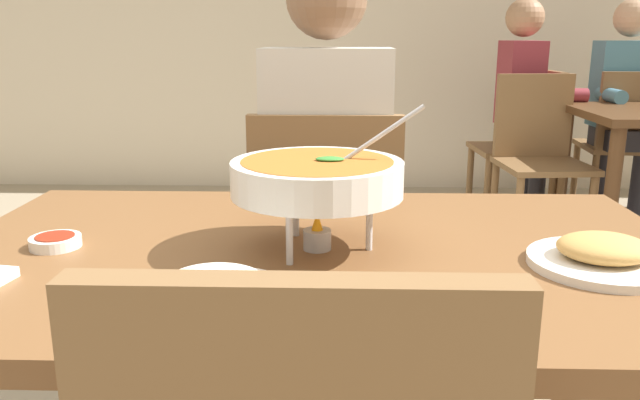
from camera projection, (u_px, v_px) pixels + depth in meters
dining_table_main at (317, 303)px, 1.16m from camera, size 1.34×0.83×0.73m
chair_diner_main at (326, 243)px, 1.87m from camera, size 0.44×0.44×0.90m
diner_main at (326, 162)px, 1.84m from camera, size 0.40×0.45×1.31m
curry_bowl at (318, 179)px, 1.10m from camera, size 0.33×0.30×0.26m
rice_plate at (215, 293)px, 0.89m from camera, size 0.24×0.24×0.06m
appetizer_plate at (603, 255)px, 1.04m from camera, size 0.24×0.24×0.06m
sauce_dish at (55, 241)px, 1.14m from camera, size 0.09×0.09×0.02m
chair_bg_left at (528, 137)px, 3.80m from camera, size 0.47×0.47×0.90m
chair_bg_middle at (626, 137)px, 3.79m from camera, size 0.47×0.47×0.90m
chair_bg_window at (538, 149)px, 3.41m from camera, size 0.48×0.48×0.90m
patron_bg_left at (525, 97)px, 3.77m from camera, size 0.45×0.40×1.31m
patron_bg_middle at (627, 97)px, 3.75m from camera, size 0.40×0.45×1.31m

